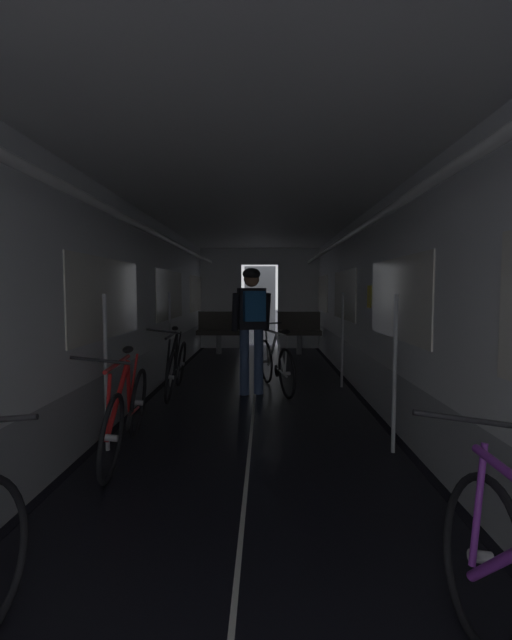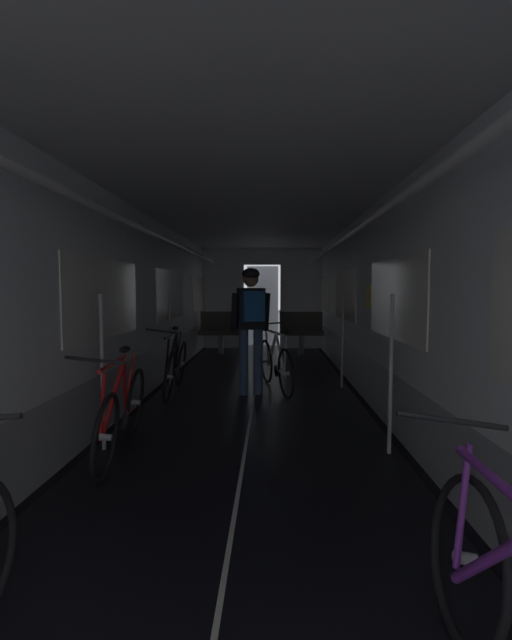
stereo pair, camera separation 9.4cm
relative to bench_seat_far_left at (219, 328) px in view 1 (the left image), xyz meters
name	(u,v)px [view 1 (the left image)]	position (x,y,z in m)	size (l,w,h in m)	color
ground_plane	(231,640)	(0.90, -8.07, -0.57)	(60.00, 60.00, 0.00)	black
train_car_shell	(254,268)	(0.90, -4.47, 1.13)	(3.14, 12.34, 2.57)	black
bench_seat_far_left	(219,328)	(0.00, 0.00, 0.00)	(0.98, 0.51, 0.95)	gray
bench_seat_far_right	(299,329)	(1.80, 0.00, 0.00)	(0.98, 0.51, 0.95)	gray
bicycle_black	(176,366)	(-0.19, -3.82, -0.19)	(0.44, 1.69, 0.95)	black
bicycle_red	(126,412)	(-0.16, -6.09, -0.19)	(0.44, 1.69, 0.95)	black
person_cyclist_aisle	(252,317)	(0.86, -3.86, 0.50)	(0.56, 0.46, 1.73)	#384C75
bicycle_white_in_aisle	(276,364)	(1.19, -3.59, -0.18)	(0.58, 1.65, 0.94)	black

